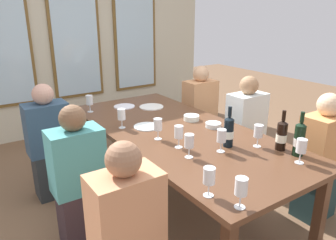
{
  "coord_description": "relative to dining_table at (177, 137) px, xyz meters",
  "views": [
    {
      "loc": [
        -1.54,
        -2.14,
        1.73
      ],
      "look_at": [
        0.0,
        0.14,
        0.79
      ],
      "focal_mm": 34.6,
      "sensor_mm": 36.0,
      "label": 1
    }
  ],
  "objects": [
    {
      "name": "wine_glass_3",
      "position": [
        -0.37,
        0.32,
        0.18
      ],
      "size": [
        0.07,
        0.07,
        0.17
      ],
      "color": "white",
      "rests_on": "dining_table"
    },
    {
      "name": "white_plate_2",
      "position": [
        0.17,
        0.72,
        0.07
      ],
      "size": [
        0.26,
        0.26,
        0.01
      ],
      "primitive_type": "cylinder",
      "color": "white",
      "rests_on": "dining_table"
    },
    {
      "name": "seated_person_5",
      "position": [
        0.9,
        0.78,
        -0.15
      ],
      "size": [
        0.38,
        0.24,
        1.11
      ],
      "color": "#282E43",
      "rests_on": "ground"
    },
    {
      "name": "wine_glass_1",
      "position": [
        -0.25,
        -0.09,
        0.18
      ],
      "size": [
        0.07,
        0.07,
        0.17
      ],
      "color": "white",
      "rests_on": "dining_table"
    },
    {
      "name": "wine_glass_7",
      "position": [
        -0.43,
        0.92,
        0.18
      ],
      "size": [
        0.07,
        0.07,
        0.17
      ],
      "color": "white",
      "rests_on": "dining_table"
    },
    {
      "name": "wine_glass_2",
      "position": [
        0.29,
        -0.63,
        0.18
      ],
      "size": [
        0.07,
        0.07,
        0.17
      ],
      "color": "white",
      "rests_on": "dining_table"
    },
    {
      "name": "seated_person_0",
      "position": [
        -0.9,
        -0.79,
        -0.15
      ],
      "size": [
        0.38,
        0.24,
        1.11
      ],
      "color": "#263131",
      "rests_on": "ground"
    },
    {
      "name": "tasting_bowl_0",
      "position": [
        0.3,
        -0.12,
        0.08
      ],
      "size": [
        0.14,
        0.14,
        0.04
      ],
      "primitive_type": "cylinder",
      "color": "white",
      "rests_on": "dining_table"
    },
    {
      "name": "white_plate_0",
      "position": [
        -0.06,
        0.89,
        0.07
      ],
      "size": [
        0.22,
        0.22,
        0.01
      ],
      "primitive_type": "cylinder",
      "color": "white",
      "rests_on": "dining_table"
    },
    {
      "name": "seated_person_1",
      "position": [
        0.9,
        -0.81,
        -0.15
      ],
      "size": [
        0.38,
        0.24,
        1.11
      ],
      "color": "#213839",
      "rests_on": "ground"
    },
    {
      "name": "seated_person_4",
      "position": [
        -0.9,
        0.81,
        -0.15
      ],
      "size": [
        0.38,
        0.24,
        1.11
      ],
      "color": "#2A2D2F",
      "rests_on": "ground"
    },
    {
      "name": "white_plate_1",
      "position": [
        -0.18,
        0.21,
        0.07
      ],
      "size": [
        0.23,
        0.23,
        0.01
      ],
      "primitive_type": "cylinder",
      "color": "white",
      "rests_on": "dining_table"
    },
    {
      "name": "dining_table",
      "position": [
        0.0,
        0.0,
        0.0
      ],
      "size": [
        1.09,
        2.42,
        0.74
      ],
      "color": "brown",
      "rests_on": "ground"
    },
    {
      "name": "wine_glass_8",
      "position": [
        -0.47,
        -0.95,
        0.18
      ],
      "size": [
        0.07,
        0.07,
        0.17
      ],
      "color": "white",
      "rests_on": "dining_table"
    },
    {
      "name": "wine_glass_0",
      "position": [
        0.0,
        -0.55,
        0.18
      ],
      "size": [
        0.07,
        0.07,
        0.17
      ],
      "color": "white",
      "rests_on": "dining_table"
    },
    {
      "name": "wine_bottle_0",
      "position": [
        0.39,
        -0.77,
        0.18
      ],
      "size": [
        0.08,
        0.08,
        0.3
      ],
      "color": "black",
      "rests_on": "dining_table"
    },
    {
      "name": "wine_bottle_1",
      "position": [
        0.12,
        -0.5,
        0.18
      ],
      "size": [
        0.08,
        0.08,
        0.31
      ],
      "color": "black",
      "rests_on": "dining_table"
    },
    {
      "name": "seated_person_3",
      "position": [
        0.9,
        0.03,
        -0.15
      ],
      "size": [
        0.38,
        0.24,
        1.11
      ],
      "color": "#26282B",
      "rests_on": "ground"
    },
    {
      "name": "wine_glass_9",
      "position": [
        -0.25,
        -0.5,
        0.18
      ],
      "size": [
        0.07,
        0.07,
        0.17
      ],
      "color": "white",
      "rests_on": "dining_table"
    },
    {
      "name": "back_wall_with_windows",
      "position": [
        0.0,
        2.51,
        0.77
      ],
      "size": [
        4.29,
        0.1,
        2.9
      ],
      "color": "beige",
      "rests_on": "ground"
    },
    {
      "name": "wine_glass_6",
      "position": [
        -0.4,
        -1.13,
        0.18
      ],
      "size": [
        0.07,
        0.07,
        0.17
      ],
      "color": "white",
      "rests_on": "dining_table"
    },
    {
      "name": "seated_person_2",
      "position": [
        -0.9,
        -0.0,
        -0.15
      ],
      "size": [
        0.38,
        0.24,
        1.11
      ],
      "color": "#37282D",
      "rests_on": "ground"
    },
    {
      "name": "wine_glass_4",
      "position": [
        -0.21,
        -0.31,
        0.18
      ],
      "size": [
        0.07,
        0.07,
        0.17
      ],
      "color": "white",
      "rests_on": "dining_table"
    },
    {
      "name": "wine_bottle_2",
      "position": [
        0.41,
        -0.9,
        0.19
      ],
      "size": [
        0.08,
        0.08,
        0.32
      ],
      "color": "black",
      "rests_on": "dining_table"
    },
    {
      "name": "tasting_bowl_1",
      "position": [
        0.26,
        0.14,
        0.09
      ],
      "size": [
        0.15,
        0.15,
        0.05
      ],
      "primitive_type": "cylinder",
      "color": "white",
      "rests_on": "dining_table"
    },
    {
      "name": "ground_plane",
      "position": [
        0.0,
        0.0,
        -0.68
      ],
      "size": [
        12.0,
        12.0,
        0.0
      ],
      "primitive_type": "plane",
      "color": "brown"
    },
    {
      "name": "wine_glass_5",
      "position": [
        0.32,
        -0.99,
        0.18
      ],
      "size": [
        0.07,
        0.07,
        0.17
      ],
      "color": "white",
      "rests_on": "dining_table"
    }
  ]
}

